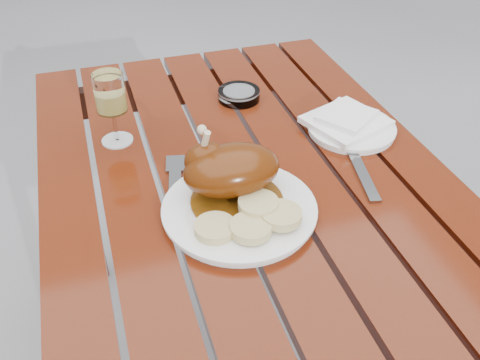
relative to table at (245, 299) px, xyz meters
name	(u,v)px	position (x,y,z in m)	size (l,w,h in m)	color
table	(245,299)	(0.00, 0.00, 0.00)	(0.80, 1.20, 0.75)	#65220C
dinner_plate	(239,210)	(-0.05, -0.11, 0.38)	(0.28, 0.28, 0.02)	white
roast_duck	(228,170)	(-0.05, -0.06, 0.44)	(0.18, 0.18, 0.13)	#5C330A
bread_dumplings	(252,219)	(-0.04, -0.16, 0.41)	(0.19, 0.12, 0.03)	#CFBE7E
wine_glass	(112,109)	(-0.23, 0.20, 0.46)	(0.07, 0.07, 0.16)	#EAD76A
side_plate	(351,129)	(0.27, 0.09, 0.38)	(0.20, 0.20, 0.02)	white
napkin	(346,121)	(0.26, 0.10, 0.40)	(0.16, 0.15, 0.01)	white
ashtray	(239,95)	(0.08, 0.30, 0.39)	(0.10, 0.10, 0.03)	#B2B7BC
fork	(175,191)	(-0.15, -0.01, 0.38)	(0.02, 0.20, 0.01)	gray
knife	(358,166)	(0.23, -0.04, 0.38)	(0.02, 0.23, 0.01)	gray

